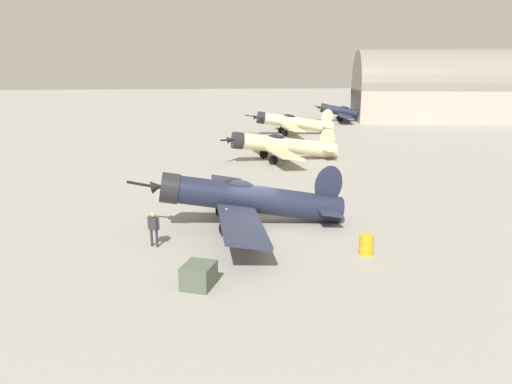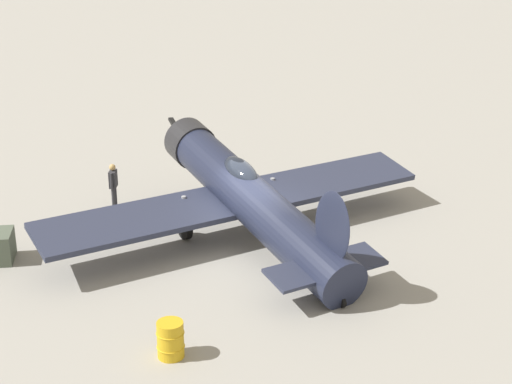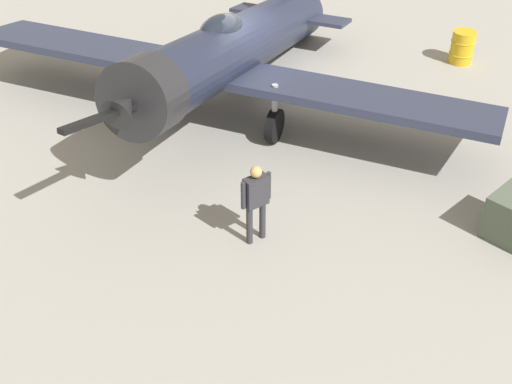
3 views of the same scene
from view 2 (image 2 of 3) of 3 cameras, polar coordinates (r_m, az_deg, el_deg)
ground_plane at (r=24.62m, az=0.00°, el=-3.92°), size 400.00×400.00×0.00m
airplane_foreground at (r=24.47m, az=-0.62°, el=-0.39°), size 11.37×12.93×3.28m
ground_crew_mechanic at (r=27.50m, az=-10.16°, el=0.69°), size 0.55×0.43×1.64m
fuel_drum at (r=19.04m, az=-6.13°, el=-10.44°), size 0.67×0.67×0.91m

